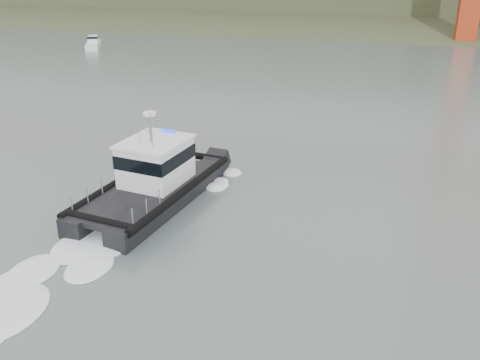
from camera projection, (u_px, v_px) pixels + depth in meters
The scene contains 3 objects.
ground at pixel (213, 312), 21.82m from camera, with size 400.00×400.00×0.00m, color #4C5A56.
patrol_boat at pixel (154, 178), 30.96m from camera, with size 5.95×11.95×5.55m.
motorboat at pixel (93, 44), 79.00m from camera, with size 3.65×5.57×2.91m.
Camera 1 is at (5.59, -17.02, 13.62)m, focal length 40.00 mm.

